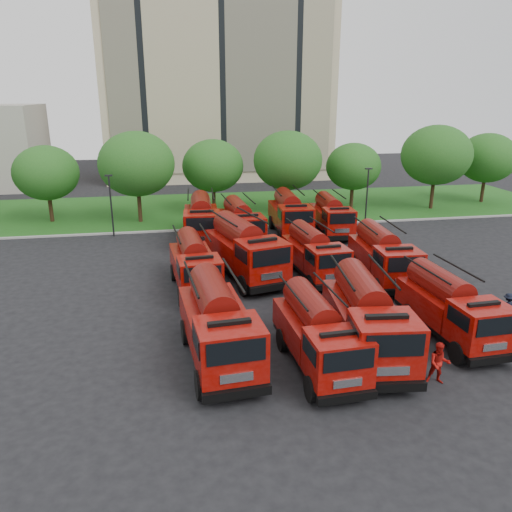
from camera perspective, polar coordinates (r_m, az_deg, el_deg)
The scene contains 30 objects.
ground at distance 27.16m, azimuth 2.21°, elevation -6.49°, with size 140.00×140.00×0.00m, color black.
lawn at distance 51.64m, azimuth -3.90°, elevation 5.48°, with size 70.00×16.00×0.12m, color #1C4D14.
curb at distance 43.82m, azimuth -2.73°, elevation 3.22°, with size 70.00×0.30×0.14m, color gray.
apartment_building at distance 72.44m, azimuth -4.49°, elevation 18.99°, with size 30.00×14.18×25.00m.
tree_1 at distance 48.78m, azimuth -22.86°, elevation 8.74°, with size 5.71×5.71×6.98m.
tree_2 at distance 46.08m, azimuth -13.50°, elevation 10.19°, with size 6.72×6.72×8.22m.
tree_3 at distance 48.77m, azimuth -4.94°, elevation 10.23°, with size 5.88×5.88×7.19m.
tree_4 at distance 48.36m, azimuth 3.65°, elevation 10.83°, with size 6.55×6.55×8.01m.
tree_5 at distance 51.50m, azimuth 11.07°, elevation 10.00°, with size 5.46×5.46×6.68m.
tree_6 at distance 53.43m, azimuth 19.92°, elevation 10.79°, with size 6.89×6.89×8.42m.
tree_7 at distance 58.90m, azimuth 24.91°, elevation 10.13°, with size 6.05×6.05×7.39m.
lamp_post_0 at distance 42.42m, azimuth -16.25°, elevation 5.95°, with size 0.60×0.25×5.11m.
lamp_post_1 at distance 45.59m, azimuth 12.58°, elevation 7.04°, with size 0.60×0.25×5.11m.
fire_truck_0 at distance 21.96m, azimuth -4.36°, elevation -7.78°, with size 3.26×7.76×3.44m.
fire_truck_1 at distance 21.67m, azimuth 7.08°, elevation -8.81°, with size 2.74×6.83×3.06m.
fire_truck_2 at distance 22.96m, azimuth 12.55°, elevation -6.94°, with size 3.48×7.87×3.47m.
fire_truck_3 at distance 25.76m, azimuth 21.32°, elevation -5.44°, with size 2.74×6.88×3.08m.
fire_truck_4 at distance 30.06m, azimuth -7.05°, elevation -0.91°, with size 2.96×7.05×3.13m.
fire_truck_5 at distance 31.75m, azimuth -1.28°, elevation 0.75°, with size 4.61×8.43×3.65m.
fire_truck_6 at distance 32.14m, azimuth 6.64°, elevation 0.31°, with size 2.94×6.93×3.08m.
fire_truck_7 at distance 32.26m, azimuth 14.30°, elevation 0.09°, with size 2.93×7.26×3.25m.
fire_truck_8 at distance 39.68m, azimuth -6.24°, elevation 4.12°, with size 3.19×7.93×3.55m.
fire_truck_9 at distance 38.88m, azimuth -1.79°, elevation 3.75°, with size 3.02×7.44×3.32m.
fire_truck_10 at distance 41.82m, azimuth 3.87°, elevation 4.81°, with size 3.05×7.63×3.42m.
fire_truck_11 at distance 42.31m, azimuth 8.60°, elevation 4.58°, with size 2.83×6.95×3.10m.
firefighter_0 at distance 23.39m, azimuth 14.79°, elevation -11.43°, with size 0.61×0.44×1.66m, color #A1100C.
firefighter_1 at distance 22.35m, azimuth 19.94°, elevation -13.46°, with size 0.88×0.48×1.80m, color #A1100C.
firefighter_3 at distance 29.36m, azimuth 26.63°, elevation -6.58°, with size 0.98×0.50×1.51m, color black.
firefighter_4 at distance 26.18m, azimuth 5.31°, elevation -7.54°, with size 0.85×0.55×1.73m, color black.
firefighter_5 at distance 35.15m, azimuth 16.42°, elevation -1.42°, with size 1.44×0.62×1.55m, color #A1100C.
Camera 1 is at (-5.33, -24.12, 11.29)m, focal length 35.00 mm.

